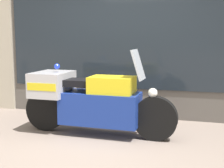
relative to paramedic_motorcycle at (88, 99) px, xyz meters
The scene contains 4 objects.
ground_plane 0.86m from the paramedic_motorcycle, 62.46° to the right, with size 60.00×60.00×0.00m, color gray.
shop_building 1.84m from the paramedic_motorcycle, 95.86° to the left, with size 6.77×0.55×3.44m.
window_display 1.62m from the paramedic_motorcycle, 63.77° to the left, with size 5.34×0.30×1.97m.
paramedic_motorcycle is the anchor object (origin of this frame).
Camera 1 is at (1.36, -3.87, 1.49)m, focal length 50.00 mm.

